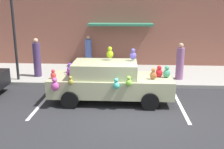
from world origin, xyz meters
TOP-DOWN VIEW (x-y plane):
  - ground_plane at (0.00, 0.00)m, footprint 60.00×60.00m
  - sidewalk at (0.00, 5.00)m, footprint 24.00×4.00m
  - storefront_building at (-0.01, 7.14)m, footprint 24.00×1.25m
  - parking_stripe_front at (1.65, 1.00)m, footprint 0.12×3.60m
  - parking_stripe_rear at (-3.61, 1.00)m, footprint 0.12×3.60m
  - plush_covered_car at (-1.03, 1.25)m, footprint 4.66×2.10m
  - teddy_bear_on_sidewalk at (0.92, 3.45)m, footprint 0.32×0.27m
  - street_lamp_post at (-5.59, 3.50)m, footprint 0.28×0.28m
  - pedestrian_near_shopfront at (-2.59, 6.42)m, footprint 0.36×0.36m
  - pedestrian_walking_past at (2.16, 4.02)m, footprint 0.37×0.37m
  - pedestrian_by_lamp at (-4.83, 4.14)m, footprint 0.37×0.37m

SIDE VIEW (x-z plane):
  - ground_plane at x=0.00m, z-range 0.00..0.00m
  - parking_stripe_front at x=1.65m, z-range 0.00..0.01m
  - parking_stripe_rear at x=-3.61m, z-range 0.00..0.01m
  - sidewalk at x=0.00m, z-range 0.00..0.15m
  - teddy_bear_on_sidewalk at x=0.92m, z-range 0.13..0.74m
  - plush_covered_car at x=-1.03m, z-range -0.24..1.85m
  - pedestrian_walking_past at x=2.16m, z-range 0.08..1.84m
  - pedestrian_near_shopfront at x=-2.59m, z-range 0.08..1.85m
  - pedestrian_by_lamp at x=-4.83m, z-range 0.08..1.99m
  - street_lamp_post at x=-5.59m, z-range 0.60..4.73m
  - storefront_building at x=-0.01m, z-range -0.01..6.39m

